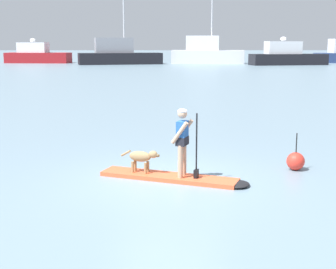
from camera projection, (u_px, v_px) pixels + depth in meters
ground_plane at (169, 179)px, 11.63m from camera, size 400.00×400.00×0.00m
paddleboard at (178, 178)px, 11.54m from camera, size 3.61×1.92×0.10m
person_paddler at (183, 138)px, 11.32m from camera, size 0.68×0.59×1.62m
dog at (142, 157)px, 11.78m from camera, size 0.98×0.45×0.57m
moored_boat_far_starboard at (37, 55)px, 77.94m from camera, size 10.48×4.40×3.91m
moored_boat_port at (118, 54)px, 73.15m from camera, size 12.93×6.30×11.47m
moored_boat_far_port at (206, 53)px, 75.39m from camera, size 11.48×4.49×12.47m
moored_boat_outer at (287, 56)px, 70.95m from camera, size 11.58×4.86×4.07m
marker_buoy at (296, 161)px, 12.42m from camera, size 0.46×0.46×0.96m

